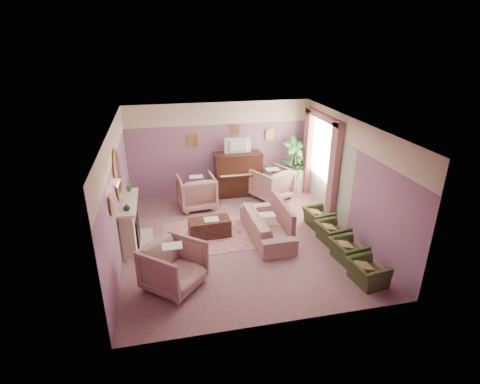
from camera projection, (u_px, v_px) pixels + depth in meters
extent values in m
cube|color=#825A5E|center=(241.00, 238.00, 9.19)|extent=(5.50, 6.00, 0.01)
cube|color=silver|center=(241.00, 125.00, 8.09)|extent=(5.50, 6.00, 0.01)
cube|color=slate|center=(220.00, 149.00, 11.34)|extent=(5.50, 0.02, 2.80)
cube|color=slate|center=(281.00, 254.00, 5.94)|extent=(5.50, 0.02, 2.80)
cube|color=slate|center=(117.00, 195.00, 8.11)|extent=(0.02, 6.00, 2.80)
cube|color=slate|center=(350.00, 176.00, 9.17)|extent=(0.02, 6.00, 2.80)
cube|color=beige|center=(219.00, 113.00, 10.91)|extent=(5.50, 0.01, 0.65)
cube|color=#A8B69F|center=(326.00, 171.00, 10.46)|extent=(0.01, 3.00, 2.15)
cube|color=beige|center=(130.00, 225.00, 8.65)|extent=(0.30, 1.40, 1.10)
cube|color=black|center=(135.00, 230.00, 8.73)|extent=(0.18, 0.72, 0.68)
cube|color=#FF5111|center=(137.00, 237.00, 8.81)|extent=(0.06, 0.54, 0.10)
cube|color=beige|center=(128.00, 202.00, 8.43)|extent=(0.40, 1.55, 0.07)
cube|color=beige|center=(141.00, 244.00, 8.90)|extent=(0.55, 1.50, 0.02)
ellipsoid|color=#D7A951|center=(118.00, 174.00, 8.14)|extent=(0.04, 0.72, 1.20)
ellipsoid|color=white|center=(119.00, 174.00, 8.14)|extent=(0.01, 0.60, 1.06)
cone|color=tan|center=(116.00, 184.00, 7.14)|extent=(0.20, 0.20, 0.16)
cube|color=black|center=(238.00, 174.00, 11.44)|extent=(1.40, 0.60, 1.30)
cube|color=black|center=(240.00, 176.00, 11.10)|extent=(1.30, 0.12, 0.06)
cube|color=white|center=(240.00, 175.00, 11.08)|extent=(1.20, 0.08, 0.02)
cube|color=black|center=(238.00, 154.00, 11.18)|extent=(1.45, 0.65, 0.04)
imported|color=black|center=(238.00, 145.00, 11.02)|extent=(0.80, 0.12, 0.48)
cube|color=#D7A951|center=(193.00, 140.00, 11.02)|extent=(0.30, 0.03, 0.38)
cube|color=#D7A951|center=(270.00, 134.00, 11.45)|extent=(0.26, 0.03, 0.34)
cube|color=#D7A951|center=(236.00, 129.00, 11.16)|extent=(0.22, 0.03, 0.26)
cube|color=#D7A951|center=(111.00, 204.00, 6.91)|extent=(0.03, 0.28, 0.36)
cube|color=beige|center=(323.00, 147.00, 10.44)|extent=(0.03, 1.40, 1.80)
cube|color=#8E5155|center=(334.00, 172.00, 9.75)|extent=(0.16, 0.34, 2.60)
cube|color=#8E5155|center=(307.00, 152.00, 11.40)|extent=(0.16, 0.34, 2.60)
cube|color=#8E5155|center=(323.00, 117.00, 10.08)|extent=(0.16, 2.20, 0.16)
imported|color=#346731|center=(129.00, 186.00, 8.86)|extent=(0.16, 0.16, 0.28)
imported|color=beige|center=(126.00, 207.00, 7.94)|extent=(0.16, 0.16, 0.16)
cube|color=#B16D6B|center=(216.00, 235.00, 9.33)|extent=(2.56, 1.89, 0.01)
cube|color=#381E17|center=(210.00, 228.00, 9.20)|extent=(1.03, 0.56, 0.45)
cube|color=silver|center=(211.00, 219.00, 9.12)|extent=(0.35, 0.28, 0.01)
imported|color=#A77E73|center=(267.00, 221.00, 9.08)|extent=(0.70, 2.11, 0.85)
cube|color=#8E5155|center=(283.00, 213.00, 9.09)|extent=(0.11, 1.60, 0.59)
imported|color=#A77E73|center=(197.00, 190.00, 10.63)|extent=(1.00, 1.00, 1.04)
imported|color=#A77E73|center=(272.00, 182.00, 11.21)|extent=(1.00, 1.00, 1.04)
imported|color=#A77E73|center=(174.00, 264.00, 7.23)|extent=(1.00, 1.00, 1.04)
imported|color=#374120|center=(368.00, 269.00, 7.43)|extent=(0.51, 0.73, 0.63)
imported|color=#374120|center=(348.00, 248.00, 8.17)|extent=(0.51, 0.73, 0.63)
imported|color=#374120|center=(332.00, 230.00, 8.91)|extent=(0.51, 0.73, 0.63)
imported|color=#374120|center=(318.00, 215.00, 9.64)|extent=(0.51, 0.73, 0.63)
cylinder|color=white|center=(296.00, 179.00, 11.89)|extent=(0.52, 0.52, 0.70)
imported|color=#346731|center=(297.00, 164.00, 11.68)|extent=(0.30, 0.30, 0.34)
imported|color=#346731|center=(302.00, 166.00, 11.63)|extent=(0.16, 0.16, 0.28)
cylinder|color=brown|center=(292.00, 186.00, 11.82)|extent=(0.34, 0.34, 0.34)
imported|color=#346731|center=(294.00, 160.00, 11.47)|extent=(0.76, 0.76, 1.44)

